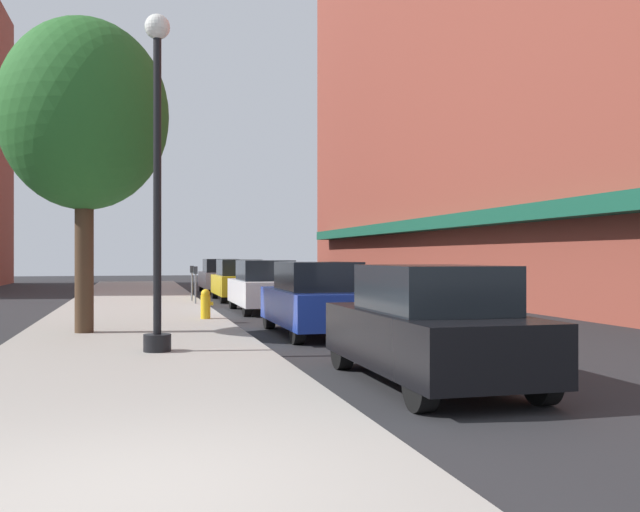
{
  "coord_description": "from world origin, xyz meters",
  "views": [
    {
      "loc": [
        0.1,
        -5.15,
        1.78
      ],
      "look_at": [
        5.06,
        14.2,
        1.79
      ],
      "focal_mm": 39.83,
      "sensor_mm": 36.0,
      "label": 1
    }
  ],
  "objects_px": {
    "lamppost": "(157,175)",
    "parking_meter_far": "(192,279)",
    "car_white": "(264,287)",
    "fire_hydrant": "(206,304)",
    "car_blue": "(316,299)",
    "parking_meter_near": "(195,280)",
    "car_black": "(429,327)",
    "car_silver": "(220,276)",
    "car_yellow": "(238,281)",
    "tree_near": "(84,116)"
  },
  "relations": [
    {
      "from": "parking_meter_near",
      "to": "car_white",
      "type": "height_order",
      "value": "car_white"
    },
    {
      "from": "lamppost",
      "to": "car_yellow",
      "type": "xyz_separation_m",
      "value": [
        3.58,
        15.75,
        -2.39
      ]
    },
    {
      "from": "lamppost",
      "to": "car_silver",
      "type": "height_order",
      "value": "lamppost"
    },
    {
      "from": "fire_hydrant",
      "to": "car_white",
      "type": "xyz_separation_m",
      "value": [
        2.16,
        3.35,
        0.29
      ]
    },
    {
      "from": "tree_near",
      "to": "car_silver",
      "type": "bearing_deg",
      "value": 74.85
    },
    {
      "from": "fire_hydrant",
      "to": "car_black",
      "type": "bearing_deg",
      "value": -77.75
    },
    {
      "from": "car_yellow",
      "to": "car_silver",
      "type": "height_order",
      "value": "same"
    },
    {
      "from": "parking_meter_near",
      "to": "tree_near",
      "type": "xyz_separation_m",
      "value": [
        -3.1,
        -9.01,
        3.91
      ]
    },
    {
      "from": "parking_meter_near",
      "to": "car_silver",
      "type": "distance_m",
      "value": 9.82
    },
    {
      "from": "fire_hydrant",
      "to": "tree_near",
      "type": "distance_m",
      "value": 5.91
    },
    {
      "from": "parking_meter_near",
      "to": "parking_meter_far",
      "type": "distance_m",
      "value": 1.73
    },
    {
      "from": "fire_hydrant",
      "to": "car_yellow",
      "type": "distance_m",
      "value": 9.64
    },
    {
      "from": "parking_meter_far",
      "to": "car_white",
      "type": "height_order",
      "value": "car_white"
    },
    {
      "from": "parking_meter_near",
      "to": "car_blue",
      "type": "relative_size",
      "value": 0.3
    },
    {
      "from": "car_yellow",
      "to": "car_silver",
      "type": "bearing_deg",
      "value": 91.98
    },
    {
      "from": "car_blue",
      "to": "car_silver",
      "type": "height_order",
      "value": "same"
    },
    {
      "from": "lamppost",
      "to": "car_white",
      "type": "distance_m",
      "value": 10.62
    },
    {
      "from": "fire_hydrant",
      "to": "car_yellow",
      "type": "bearing_deg",
      "value": 77.04
    },
    {
      "from": "car_yellow",
      "to": "car_blue",
      "type": "bearing_deg",
      "value": -88.02
    },
    {
      "from": "car_black",
      "to": "lamppost",
      "type": "bearing_deg",
      "value": 135.19
    },
    {
      "from": "car_black",
      "to": "car_yellow",
      "type": "relative_size",
      "value": 1.0
    },
    {
      "from": "car_yellow",
      "to": "car_white",
      "type": "bearing_deg",
      "value": -88.02
    },
    {
      "from": "car_blue",
      "to": "car_yellow",
      "type": "height_order",
      "value": "same"
    },
    {
      "from": "parking_meter_near",
      "to": "car_yellow",
      "type": "relative_size",
      "value": 0.3
    },
    {
      "from": "parking_meter_far",
      "to": "tree_near",
      "type": "distance_m",
      "value": 11.85
    },
    {
      "from": "car_silver",
      "to": "lamppost",
      "type": "bearing_deg",
      "value": -98.32
    },
    {
      "from": "parking_meter_far",
      "to": "car_black",
      "type": "height_order",
      "value": "car_black"
    },
    {
      "from": "parking_meter_near",
      "to": "car_black",
      "type": "height_order",
      "value": "car_black"
    },
    {
      "from": "car_yellow",
      "to": "parking_meter_far",
      "type": "bearing_deg",
      "value": -141.44
    },
    {
      "from": "parking_meter_far",
      "to": "car_yellow",
      "type": "relative_size",
      "value": 0.3
    },
    {
      "from": "car_yellow",
      "to": "tree_near",
      "type": "bearing_deg",
      "value": -110.5
    },
    {
      "from": "tree_near",
      "to": "car_black",
      "type": "distance_m",
      "value": 9.65
    },
    {
      "from": "lamppost",
      "to": "parking_meter_near",
      "type": "xyz_separation_m",
      "value": [
        1.63,
        12.57,
        -2.25
      ]
    },
    {
      "from": "parking_meter_far",
      "to": "car_yellow",
      "type": "xyz_separation_m",
      "value": [
        1.95,
        1.45,
        -0.14
      ]
    },
    {
      "from": "lamppost",
      "to": "tree_near",
      "type": "distance_m",
      "value": 4.19
    },
    {
      "from": "parking_meter_far",
      "to": "car_silver",
      "type": "bearing_deg",
      "value": 76.12
    },
    {
      "from": "car_black",
      "to": "car_silver",
      "type": "xyz_separation_m",
      "value": [
        0.0,
        25.79,
        0.0
      ]
    },
    {
      "from": "car_white",
      "to": "parking_meter_far",
      "type": "bearing_deg",
      "value": 115.1
    },
    {
      "from": "parking_meter_near",
      "to": "car_silver",
      "type": "xyz_separation_m",
      "value": [
        1.95,
        9.62,
        -0.14
      ]
    },
    {
      "from": "fire_hydrant",
      "to": "car_blue",
      "type": "relative_size",
      "value": 0.18
    },
    {
      "from": "car_black",
      "to": "car_yellow",
      "type": "bearing_deg",
      "value": 90.35
    },
    {
      "from": "parking_meter_far",
      "to": "parking_meter_near",
      "type": "bearing_deg",
      "value": -90.0
    },
    {
      "from": "car_white",
      "to": "car_blue",
      "type": "bearing_deg",
      "value": -87.92
    },
    {
      "from": "tree_near",
      "to": "car_black",
      "type": "height_order",
      "value": "tree_near"
    },
    {
      "from": "car_white",
      "to": "car_yellow",
      "type": "bearing_deg",
      "value": 92.08
    },
    {
      "from": "parking_meter_near",
      "to": "car_blue",
      "type": "distance_m",
      "value": 9.91
    },
    {
      "from": "fire_hydrant",
      "to": "car_black",
      "type": "height_order",
      "value": "car_black"
    },
    {
      "from": "fire_hydrant",
      "to": "parking_meter_far",
      "type": "height_order",
      "value": "parking_meter_far"
    },
    {
      "from": "lamppost",
      "to": "car_white",
      "type": "relative_size",
      "value": 1.37
    },
    {
      "from": "lamppost",
      "to": "parking_meter_far",
      "type": "distance_m",
      "value": 14.57
    }
  ]
}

